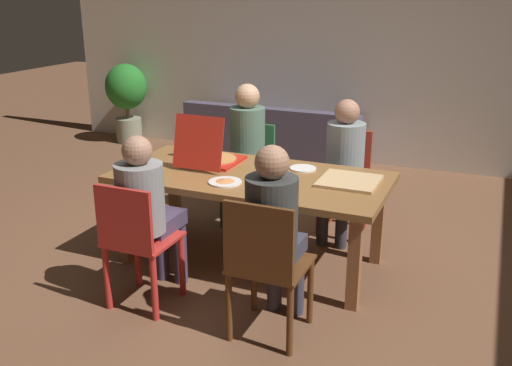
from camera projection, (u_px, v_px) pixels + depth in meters
ground_plane at (251, 261)px, 4.60m from camera, size 20.00×20.00×0.00m
back_wall at (355, 54)px, 6.91m from camera, size 7.96×0.12×2.64m
dining_table at (251, 184)px, 4.39m from camera, size 2.07×1.00×0.73m
chair_0 at (136, 241)px, 3.79m from camera, size 0.43×0.42×0.90m
person_0 at (147, 205)px, 3.85m from camera, size 0.32×0.55×1.18m
chair_1 at (251, 166)px, 5.44m from camera, size 0.42×0.39×0.86m
person_1 at (245, 142)px, 5.24m from camera, size 0.32×0.54×1.26m
chair_2 at (346, 179)px, 5.08m from camera, size 0.39×0.43×0.89m
person_2 at (343, 158)px, 4.88m from camera, size 0.33×0.54×1.19m
chair_3 at (265, 263)px, 3.42m from camera, size 0.45×0.44×0.93m
person_3 at (274, 223)px, 3.48m from camera, size 0.32×0.48×1.22m
pizza_box_0 at (211, 157)px, 4.61m from camera, size 0.41×0.51×0.43m
pizza_box_1 at (349, 181)px, 4.18m from camera, size 0.42×0.42×0.02m
plate_0 at (303, 168)px, 4.49m from camera, size 0.21×0.21×0.01m
plate_1 at (141, 170)px, 4.44m from camera, size 0.23×0.23×0.01m
plate_2 at (225, 181)px, 4.17m from camera, size 0.24×0.24×0.03m
drinking_glass_0 at (287, 183)px, 4.01m from camera, size 0.06×0.06×0.10m
drinking_glass_1 at (180, 149)px, 4.82m from camera, size 0.06×0.06×0.12m
couch at (272, 142)px, 7.03m from camera, size 2.02×0.84×0.77m
potted_plant at (127, 94)px, 7.96m from camera, size 0.57×0.57×1.09m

